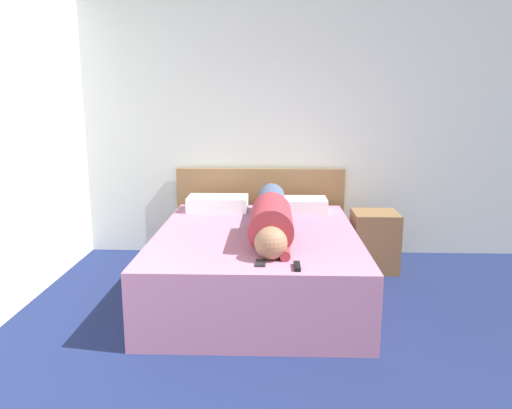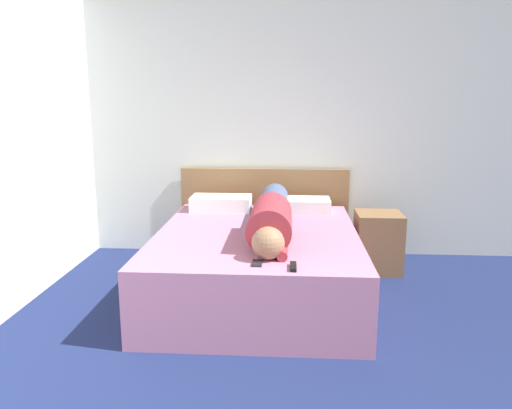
{
  "view_description": "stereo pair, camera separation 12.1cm",
  "coord_description": "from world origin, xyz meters",
  "views": [
    {
      "loc": [
        -0.05,
        -1.04,
        1.55
      ],
      "look_at": [
        -0.17,
        2.64,
        0.78
      ],
      "focal_mm": 35.0,
      "sensor_mm": 36.0,
      "label": 1
    },
    {
      "loc": [
        0.07,
        -1.04,
        1.55
      ],
      "look_at": [
        -0.17,
        2.64,
        0.78
      ],
      "focal_mm": 35.0,
      "sensor_mm": 36.0,
      "label": 2
    }
  ],
  "objects": [
    {
      "name": "wall_back",
      "position": [
        0.0,
        4.0,
        1.3
      ],
      "size": [
        5.09,
        0.06,
        2.6
      ],
      "color": "silver",
      "rests_on": "ground_plane"
    },
    {
      "name": "tv_remote",
      "position": [
        0.11,
        1.91,
        0.54
      ],
      "size": [
        0.04,
        0.15,
        0.02
      ],
      "color": "black",
      "rests_on": "bed"
    },
    {
      "name": "nightstand",
      "position": [
        0.9,
        3.44,
        0.27
      ],
      "size": [
        0.41,
        0.4,
        0.55
      ],
      "color": "brown",
      "rests_on": "ground_plane"
    },
    {
      "name": "cell_phone",
      "position": [
        -0.12,
        1.99,
        0.54
      ],
      "size": [
        0.06,
        0.13,
        0.01
      ],
      "color": "black",
      "rests_on": "bed"
    },
    {
      "name": "person_lying",
      "position": [
        -0.06,
        2.74,
        0.67
      ],
      "size": [
        0.31,
        1.66,
        0.31
      ],
      "color": "#936B4C",
      "rests_on": "bed"
    },
    {
      "name": "bed",
      "position": [
        -0.17,
        2.79,
        0.26
      ],
      "size": [
        1.58,
        2.02,
        0.53
      ],
      "color": "#B2708E",
      "rests_on": "ground_plane"
    },
    {
      "name": "headboard",
      "position": [
        -0.17,
        3.93,
        0.44
      ],
      "size": [
        1.7,
        0.04,
        0.88
      ],
      "color": "olive",
      "rests_on": "ground_plane"
    },
    {
      "name": "pillow_near_headboard",
      "position": [
        -0.56,
        3.55,
        0.6
      ],
      "size": [
        0.56,
        0.32,
        0.13
      ],
      "color": "white",
      "rests_on": "bed"
    },
    {
      "name": "pillow_second",
      "position": [
        0.19,
        3.55,
        0.59
      ],
      "size": [
        0.53,
        0.32,
        0.12
      ],
      "color": "white",
      "rests_on": "bed"
    }
  ]
}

